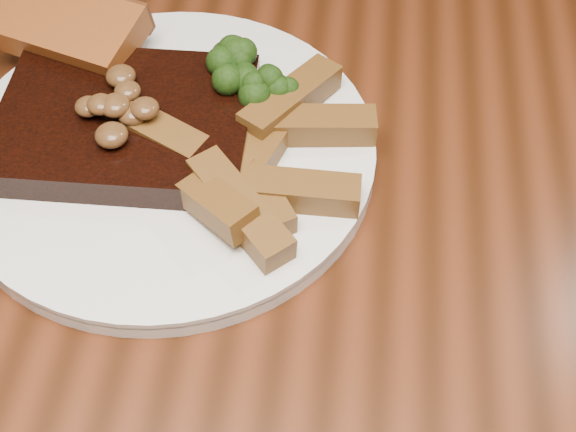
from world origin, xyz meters
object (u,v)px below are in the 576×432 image
Objects in this scene: dining_table at (271,305)px; potato_wedges at (244,150)px; garlic_bread at (73,48)px; steak at (126,124)px; chair_far at (428,46)px; plate at (168,153)px.

potato_wedges is (-0.02, 0.05, 0.12)m from dining_table.
garlic_bread and potato_wedges have the same top height.
steak is at bearing 170.18° from potato_wedges.
dining_table is at bearing 71.68° from chair_far.
chair_far reaches higher than potato_wedges.
dining_table is 13.27× the size of potato_wedges.
steak is (-0.03, 0.01, 0.02)m from plate.
dining_table is 0.13m from potato_wedges.
garlic_bread is (-0.31, -0.38, 0.29)m from chair_far.
garlic_bread is (-0.17, 0.14, 0.12)m from dining_table.
dining_table is 5.34× the size of plate.
potato_wedges is (-0.17, -0.48, 0.29)m from chair_far.
steak is 0.09m from potato_wedges.
steak is 0.10m from garlic_bread.
chair_far is at bearing 64.45° from plate.
plate is at bearing 143.49° from dining_table.
garlic_bread is at bearing 126.62° from steak.
steak is (-0.11, 0.07, 0.12)m from dining_table.
plate is 2.49× the size of potato_wedges.
steak reaches higher than garlic_bread.
dining_table is 0.57m from chair_far.
garlic_bread reaches higher than plate.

